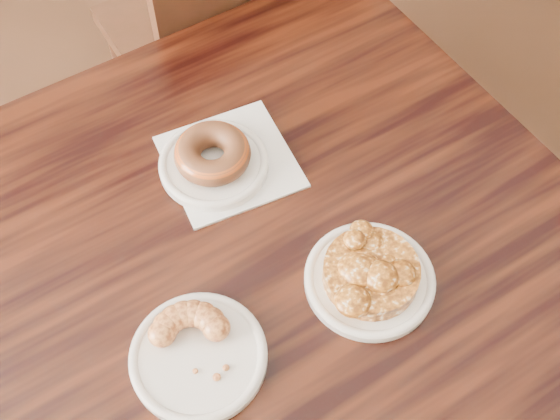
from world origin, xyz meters
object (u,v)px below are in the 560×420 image
object	(u,v)px
cafe_table	(267,373)
glazed_donut	(212,153)
apple_fritter	(372,270)
cruller_fragment	(197,350)
chair_far	(228,38)

from	to	relation	value
cafe_table	glazed_donut	distance (m)	0.45
cafe_table	apple_fritter	size ratio (longest dim) A/B	5.60
glazed_donut	apple_fritter	bearing A→B (deg)	-57.81
cafe_table	cruller_fragment	distance (m)	0.43
cafe_table	cruller_fragment	xyz separation A→B (m)	(-0.11, -0.09, 0.40)
glazed_donut	cruller_fragment	size ratio (longest dim) A/B	0.95
cruller_fragment	cafe_table	bearing A→B (deg)	40.53
chair_far	cruller_fragment	size ratio (longest dim) A/B	7.90
cafe_table	apple_fritter	world-z (taller)	apple_fritter
cafe_table	cruller_fragment	size ratio (longest dim) A/B	8.08
cafe_table	glazed_donut	world-z (taller)	glazed_donut
glazed_donut	cruller_fragment	distance (m)	0.29
chair_far	cruller_fragment	distance (m)	0.93
chair_far	cruller_fragment	xyz separation A→B (m)	(-0.23, -0.84, 0.33)
glazed_donut	cruller_fragment	world-z (taller)	glazed_donut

